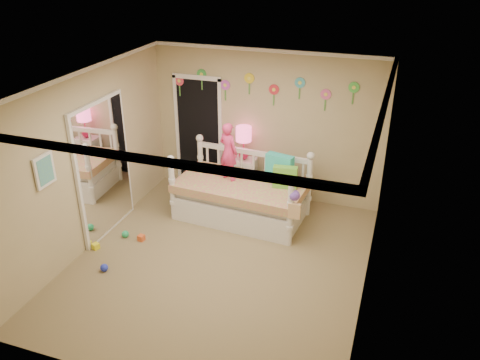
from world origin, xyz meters
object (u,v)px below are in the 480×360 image
at_px(table_lamp, 244,138).
at_px(child, 228,152).
at_px(daybed, 241,186).
at_px(nightstand, 244,177).

bearing_deg(table_lamp, child, -92.67).
xyz_separation_m(daybed, table_lamp, (-0.20, 0.72, 0.54)).
bearing_deg(daybed, table_lamp, 109.73).
distance_m(child, table_lamp, 0.67).
distance_m(daybed, table_lamp, 0.92).
height_order(daybed, table_lamp, table_lamp).
bearing_deg(child, nightstand, -69.76).
relative_size(child, nightstand, 1.35).
relative_size(daybed, nightstand, 2.95).
bearing_deg(nightstand, child, -95.26).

